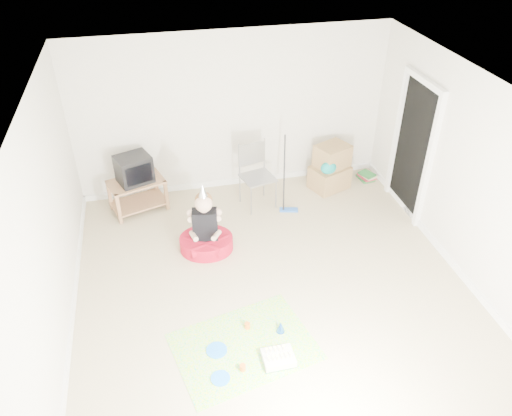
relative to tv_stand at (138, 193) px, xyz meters
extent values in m
plane|color=#BEAE88|center=(1.62, -2.07, -0.30)|extent=(5.00, 5.00, 0.00)
cube|color=black|center=(4.10, -0.87, 0.72)|extent=(0.02, 0.90, 2.05)
cube|color=#946642|center=(0.00, 0.00, 0.20)|extent=(0.94, 0.74, 0.03)
cube|color=#946642|center=(0.00, 0.00, -0.18)|extent=(0.94, 0.74, 0.03)
cube|color=#946642|center=(-0.29, -0.33, -0.04)|extent=(0.06, 0.06, 0.52)
cube|color=#946642|center=(0.43, -0.10, -0.04)|extent=(0.06, 0.06, 0.52)
cube|color=#946642|center=(-0.43, 0.10, -0.04)|extent=(0.06, 0.06, 0.52)
cube|color=#946642|center=(0.29, 0.33, -0.04)|extent=(0.06, 0.06, 0.52)
cube|color=black|center=(0.00, 0.00, 0.43)|extent=(0.61, 0.56, 0.43)
cube|color=gray|center=(1.86, -0.31, 0.21)|extent=(0.57, 0.55, 0.03)
cylinder|color=gray|center=(1.65, -0.36, 0.22)|extent=(0.02, 0.02, 1.05)
cylinder|color=gray|center=(2.07, -0.26, 0.22)|extent=(0.02, 0.02, 1.05)
cube|color=#9C794B|center=(3.15, -0.05, -0.11)|extent=(0.72, 0.64, 0.39)
cube|color=#9C794B|center=(3.19, -0.01, 0.28)|extent=(0.65, 0.59, 0.37)
ellipsoid|color=#0B7E7D|center=(3.04, -0.24, 0.19)|extent=(0.26, 0.18, 0.21)
cube|color=blue|center=(2.30, -0.58, -0.29)|extent=(0.31, 0.17, 0.03)
cylinder|color=black|center=(2.30, -0.58, 0.29)|extent=(0.12, 0.38, 1.14)
cube|color=#256F2F|center=(3.89, 0.07, -0.28)|extent=(0.26, 0.32, 0.03)
cube|color=#B52639|center=(3.89, 0.07, -0.25)|extent=(0.27, 0.32, 0.03)
cube|color=#C9B18E|center=(3.89, 0.07, -0.22)|extent=(0.28, 0.32, 0.03)
cube|color=#256F2F|center=(3.89, 0.07, -0.19)|extent=(0.28, 0.32, 0.03)
cylinder|color=#B61027|center=(0.89, -1.24, -0.20)|extent=(0.87, 0.87, 0.21)
cube|color=black|center=(0.89, -1.24, 0.13)|extent=(0.37, 0.25, 0.46)
sphere|color=tan|center=(0.89, -1.24, 0.48)|extent=(0.28, 0.28, 0.24)
cone|color=silver|center=(0.89, -1.24, 0.69)|extent=(0.13, 0.13, 0.18)
cube|color=#DB2E82|center=(1.06, -3.08, -0.30)|extent=(1.75, 1.43, 0.01)
cube|color=silver|center=(1.39, -3.36, -0.25)|extent=(0.35, 0.28, 0.09)
cube|color=green|center=(1.39, -3.36, -0.29)|extent=(0.35, 0.28, 0.01)
cylinder|color=beige|center=(1.27, -3.42, -0.17)|extent=(0.01, 0.01, 0.07)
cylinder|color=beige|center=(1.32, -3.42, -0.17)|extent=(0.01, 0.01, 0.07)
cylinder|color=beige|center=(1.36, -3.42, -0.17)|extent=(0.01, 0.01, 0.07)
cylinder|color=beige|center=(1.41, -3.42, -0.17)|extent=(0.01, 0.01, 0.07)
cylinder|color=beige|center=(1.46, -3.42, -0.17)|extent=(0.01, 0.01, 0.07)
cylinder|color=beige|center=(1.51, -3.42, -0.17)|extent=(0.01, 0.01, 0.07)
cylinder|color=beige|center=(1.27, -3.31, -0.17)|extent=(0.01, 0.01, 0.07)
cylinder|color=beige|center=(1.31, -3.31, -0.17)|extent=(0.01, 0.01, 0.07)
cylinder|color=beige|center=(1.36, -3.31, -0.17)|extent=(0.01, 0.01, 0.07)
cylinder|color=beige|center=(1.41, -3.31, -0.17)|extent=(0.01, 0.01, 0.07)
cylinder|color=beige|center=(1.46, -3.31, -0.17)|extent=(0.01, 0.01, 0.07)
cylinder|color=blue|center=(0.75, -3.07, -0.29)|extent=(0.29, 0.29, 0.01)
cylinder|color=blue|center=(0.73, -3.45, -0.29)|extent=(0.24, 0.24, 0.01)
cylinder|color=#DA5D18|center=(1.15, -2.82, -0.26)|extent=(0.07, 0.07, 0.07)
cylinder|color=#DA5D18|center=(0.98, -3.39, -0.26)|extent=(0.09, 0.09, 0.07)
cone|color=blue|center=(1.52, -2.96, -0.22)|extent=(0.14, 0.14, 0.15)
camera|label=1|loc=(0.36, -6.80, 4.21)|focal=35.00mm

